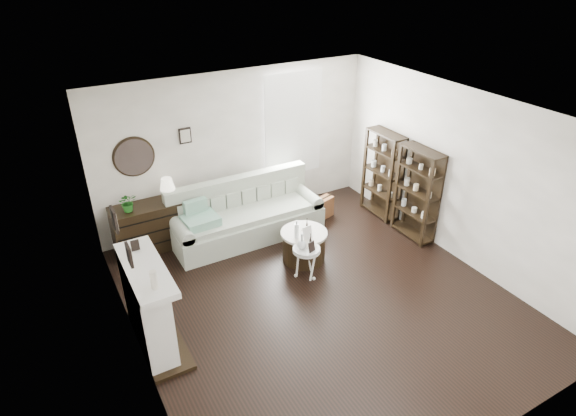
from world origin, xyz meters
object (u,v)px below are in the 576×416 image
sofa (246,218)px  drum_table (304,245)px  dresser (151,227)px  pedestal_table (307,250)px

sofa → drum_table: sofa is taller
dresser → drum_table: dresser is taller
sofa → pedestal_table: size_ratio=5.12×
sofa → dresser: sofa is taller
dresser → pedestal_table: 2.65m
pedestal_table → drum_table: bearing=63.8°
drum_table → sofa: bearing=113.1°
pedestal_table → dresser: bearing=133.3°
dresser → sofa: bearing=-14.4°
drum_table → pedestal_table: (-0.20, -0.40, 0.20)m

